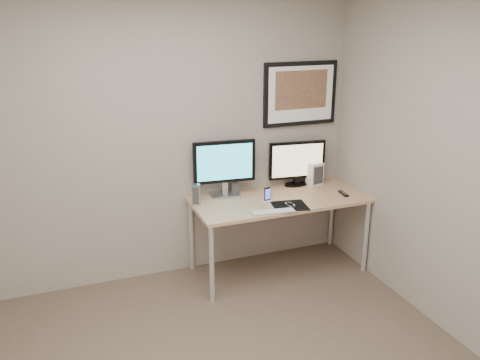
{
  "coord_description": "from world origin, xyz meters",
  "views": [
    {
      "loc": [
        -0.9,
        -2.59,
        2.37
      ],
      "look_at": [
        0.52,
        1.1,
        1.04
      ],
      "focal_mm": 38.0,
      "sensor_mm": 36.0,
      "label": 1
    }
  ],
  "objects_px": {
    "monitor_large": "(224,166)",
    "framed_art": "(300,94)",
    "keyboard": "(273,212)",
    "fan_unit": "(315,174)",
    "speaker_left": "(196,194)",
    "speaker_right": "(235,184)",
    "monitor_tv": "(297,162)",
    "desk": "(279,205)",
    "phone_dock": "(267,195)"
  },
  "relations": [
    {
      "from": "speaker_right",
      "to": "monitor_tv",
      "type": "bearing_deg",
      "value": 12.9
    },
    {
      "from": "speaker_left",
      "to": "phone_dock",
      "type": "bearing_deg",
      "value": 7.93
    },
    {
      "from": "framed_art",
      "to": "keyboard",
      "type": "bearing_deg",
      "value": -131.34
    },
    {
      "from": "framed_art",
      "to": "phone_dock",
      "type": "height_order",
      "value": "framed_art"
    },
    {
      "from": "phone_dock",
      "to": "fan_unit",
      "type": "bearing_deg",
      "value": 10.86
    },
    {
      "from": "speaker_left",
      "to": "speaker_right",
      "type": "xyz_separation_m",
      "value": [
        0.42,
        0.15,
        -0.01
      ]
    },
    {
      "from": "phone_dock",
      "to": "speaker_right",
      "type": "bearing_deg",
      "value": 107.86
    },
    {
      "from": "framed_art",
      "to": "keyboard",
      "type": "xyz_separation_m",
      "value": [
        -0.55,
        -0.62,
        -0.88
      ]
    },
    {
      "from": "desk",
      "to": "monitor_large",
      "type": "bearing_deg",
      "value": 151.1
    },
    {
      "from": "monitor_tv",
      "to": "speaker_left",
      "type": "xyz_separation_m",
      "value": [
        -1.06,
        -0.14,
        -0.14
      ]
    },
    {
      "from": "speaker_left",
      "to": "keyboard",
      "type": "relative_size",
      "value": 0.49
    },
    {
      "from": "monitor_tv",
      "to": "speaker_left",
      "type": "height_order",
      "value": "monitor_tv"
    },
    {
      "from": "fan_unit",
      "to": "keyboard",
      "type": "bearing_deg",
      "value": -154.68
    },
    {
      "from": "fan_unit",
      "to": "monitor_tv",
      "type": "bearing_deg",
      "value": 153.57
    },
    {
      "from": "speaker_right",
      "to": "fan_unit",
      "type": "xyz_separation_m",
      "value": [
        0.82,
        -0.06,
        0.02
      ]
    },
    {
      "from": "monitor_large",
      "to": "keyboard",
      "type": "xyz_separation_m",
      "value": [
        0.25,
        -0.54,
        -0.28
      ]
    },
    {
      "from": "monitor_tv",
      "to": "fan_unit",
      "type": "distance_m",
      "value": 0.22
    },
    {
      "from": "monitor_tv",
      "to": "phone_dock",
      "type": "xyz_separation_m",
      "value": [
        -0.45,
        -0.32,
        -0.17
      ]
    },
    {
      "from": "desk",
      "to": "speaker_right",
      "type": "distance_m",
      "value": 0.46
    },
    {
      "from": "monitor_tv",
      "to": "keyboard",
      "type": "xyz_separation_m",
      "value": [
        -0.51,
        -0.56,
        -0.23
      ]
    },
    {
      "from": "monitor_tv",
      "to": "fan_unit",
      "type": "relative_size",
      "value": 2.54
    },
    {
      "from": "desk",
      "to": "monitor_tv",
      "type": "bearing_deg",
      "value": 41.34
    },
    {
      "from": "speaker_left",
      "to": "keyboard",
      "type": "xyz_separation_m",
      "value": [
        0.56,
        -0.42,
        -0.09
      ]
    },
    {
      "from": "desk",
      "to": "keyboard",
      "type": "distance_m",
      "value": 0.36
    },
    {
      "from": "framed_art",
      "to": "monitor_large",
      "type": "relative_size",
      "value": 1.3
    },
    {
      "from": "framed_art",
      "to": "speaker_left",
      "type": "height_order",
      "value": "framed_art"
    },
    {
      "from": "desk",
      "to": "speaker_left",
      "type": "height_order",
      "value": "speaker_left"
    },
    {
      "from": "speaker_right",
      "to": "keyboard",
      "type": "height_order",
      "value": "speaker_right"
    },
    {
      "from": "monitor_large",
      "to": "desk",
      "type": "bearing_deg",
      "value": -23.24
    },
    {
      "from": "framed_art",
      "to": "fan_unit",
      "type": "height_order",
      "value": "framed_art"
    },
    {
      "from": "desk",
      "to": "fan_unit",
      "type": "height_order",
      "value": "fan_unit"
    },
    {
      "from": "monitor_tv",
      "to": "speaker_right",
      "type": "height_order",
      "value": "monitor_tv"
    },
    {
      "from": "monitor_tv",
      "to": "fan_unit",
      "type": "xyz_separation_m",
      "value": [
        0.18,
        -0.05,
        -0.13
      ]
    },
    {
      "from": "monitor_large",
      "to": "speaker_right",
      "type": "bearing_deg",
      "value": 24.05
    },
    {
      "from": "monitor_large",
      "to": "framed_art",
      "type": "bearing_deg",
      "value": 11.8
    },
    {
      "from": "monitor_large",
      "to": "speaker_left",
      "type": "xyz_separation_m",
      "value": [
        -0.31,
        -0.12,
        -0.2
      ]
    },
    {
      "from": "monitor_tv",
      "to": "keyboard",
      "type": "relative_size",
      "value": 1.48
    },
    {
      "from": "desk",
      "to": "keyboard",
      "type": "bearing_deg",
      "value": -124.15
    },
    {
      "from": "monitor_large",
      "to": "keyboard",
      "type": "distance_m",
      "value": 0.66
    },
    {
      "from": "phone_dock",
      "to": "monitor_tv",
      "type": "bearing_deg",
      "value": 22.56
    },
    {
      "from": "monitor_large",
      "to": "speaker_left",
      "type": "distance_m",
      "value": 0.38
    },
    {
      "from": "phone_dock",
      "to": "fan_unit",
      "type": "xyz_separation_m",
      "value": [
        0.63,
        0.27,
        0.04
      ]
    },
    {
      "from": "desk",
      "to": "framed_art",
      "type": "relative_size",
      "value": 2.13
    },
    {
      "from": "keyboard",
      "to": "monitor_large",
      "type": "bearing_deg",
      "value": 122.5
    },
    {
      "from": "keyboard",
      "to": "fan_unit",
      "type": "distance_m",
      "value": 0.86
    },
    {
      "from": "fan_unit",
      "to": "speaker_right",
      "type": "bearing_deg",
      "value": 164.31
    },
    {
      "from": "monitor_large",
      "to": "phone_dock",
      "type": "xyz_separation_m",
      "value": [
        0.3,
        -0.29,
        -0.22
      ]
    },
    {
      "from": "framed_art",
      "to": "speaker_right",
      "type": "relative_size",
      "value": 4.29
    },
    {
      "from": "phone_dock",
      "to": "fan_unit",
      "type": "relative_size",
      "value": 0.62
    },
    {
      "from": "desk",
      "to": "speaker_left",
      "type": "bearing_deg",
      "value": 170.26
    }
  ]
}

